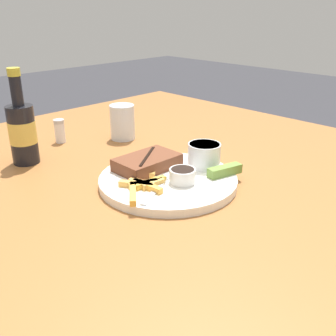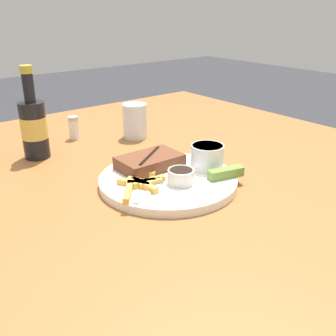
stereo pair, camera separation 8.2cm
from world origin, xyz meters
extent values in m
cube|color=#935B2D|center=(0.00, 0.00, 0.73)|extent=(1.32, 1.42, 0.04)
cylinder|color=#935B2D|center=(0.60, 0.65, 0.35)|extent=(0.06, 0.06, 0.71)
cylinder|color=white|center=(0.00, 0.00, 0.75)|extent=(0.29, 0.29, 0.01)
cylinder|color=white|center=(0.00, 0.00, 0.76)|extent=(0.29, 0.29, 0.00)
cube|color=brown|center=(0.00, 0.06, 0.78)|extent=(0.14, 0.09, 0.03)
cube|color=black|center=(0.00, 0.06, 0.79)|extent=(0.10, 0.07, 0.00)
cube|color=#F4AE44|center=(-0.07, -0.01, 0.77)|extent=(0.02, 0.07, 0.01)
cube|color=#E2AA54|center=(-0.07, 0.01, 0.77)|extent=(0.03, 0.05, 0.01)
cube|color=#E7A94C|center=(-0.08, 0.01, 0.77)|extent=(0.05, 0.07, 0.01)
cube|color=#F2B142|center=(-0.11, -0.02, 0.77)|extent=(0.06, 0.07, 0.01)
cube|color=gold|center=(-0.07, 0.00, 0.77)|extent=(0.06, 0.03, 0.01)
cube|color=gold|center=(-0.06, -0.01, 0.77)|extent=(0.05, 0.02, 0.01)
cube|color=gold|center=(-0.06, -0.01, 0.77)|extent=(0.07, 0.02, 0.01)
cube|color=#DDA74F|center=(-0.04, 0.04, 0.77)|extent=(0.04, 0.06, 0.01)
cylinder|color=white|center=(0.10, -0.02, 0.79)|extent=(0.07, 0.07, 0.05)
cylinder|color=beige|center=(0.10, -0.02, 0.81)|extent=(0.07, 0.07, 0.01)
cylinder|color=silver|center=(0.00, -0.04, 0.78)|extent=(0.05, 0.05, 0.03)
cylinder|color=black|center=(0.00, -0.04, 0.79)|extent=(0.05, 0.05, 0.01)
cube|color=olive|center=(0.09, -0.08, 0.78)|extent=(0.08, 0.04, 0.02)
cube|color=#B7B7BC|center=(-0.08, -0.04, 0.77)|extent=(0.10, 0.05, 0.00)
cube|color=#B7B7BC|center=(-0.02, -0.01, 0.77)|extent=(0.03, 0.02, 0.00)
cube|color=#B7B7BC|center=(-0.02, -0.01, 0.77)|extent=(0.03, 0.02, 0.00)
cube|color=#B7B7BC|center=(-0.02, 0.00, 0.77)|extent=(0.03, 0.02, 0.00)
cylinder|color=black|center=(-0.15, 0.33, 0.82)|extent=(0.06, 0.06, 0.14)
cylinder|color=gold|center=(-0.15, 0.33, 0.82)|extent=(0.06, 0.06, 0.05)
cylinder|color=black|center=(-0.15, 0.33, 0.92)|extent=(0.03, 0.03, 0.07)
cylinder|color=gold|center=(-0.15, 0.33, 0.96)|extent=(0.03, 0.03, 0.02)
cylinder|color=silver|center=(0.13, 0.31, 0.80)|extent=(0.07, 0.07, 0.10)
cylinder|color=white|center=(-0.02, 0.41, 0.77)|extent=(0.03, 0.03, 0.05)
cylinder|color=#B7B7BC|center=(-0.02, 0.41, 0.81)|extent=(0.03, 0.03, 0.01)
camera|label=1|loc=(-0.54, -0.54, 1.10)|focal=42.00mm
camera|label=2|loc=(-0.48, -0.59, 1.10)|focal=42.00mm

